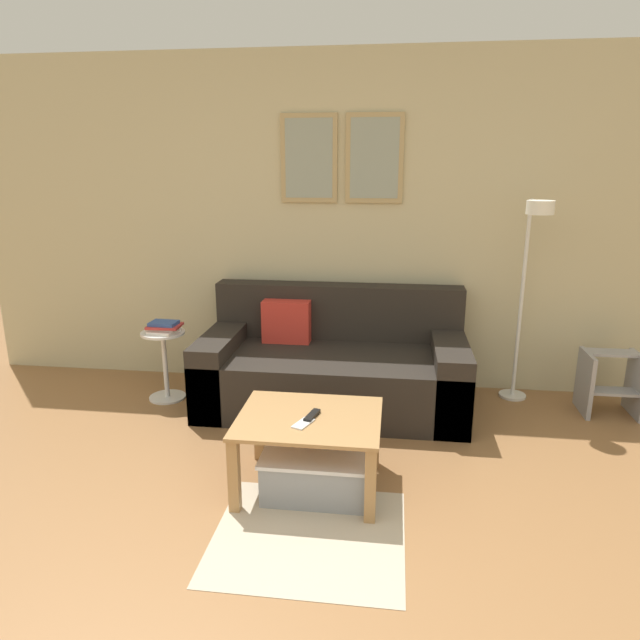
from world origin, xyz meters
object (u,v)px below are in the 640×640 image
Objects in this scene: side_table at (165,359)px; remote_control at (312,416)px; storage_bin at (319,471)px; book_stack at (164,327)px; couch at (333,367)px; coffee_table at (309,430)px; floor_lamp at (530,264)px; cell_phone at (303,423)px; step_stool at (610,382)px.

remote_control is at bearing -40.39° from side_table.
book_stack reaches higher than storage_bin.
couch is at bearing 92.64° from storage_bin.
couch reaches higher than coffee_table.
couch is 1.26× the size of floor_lamp.
storage_bin is at bearing 57.62° from cell_phone.
couch is at bearing 3.45° from side_table.
step_stool is (1.96, 1.25, -0.19)m from remote_control.
side_table is 0.25m from book_stack.
cell_phone is at bearing -144.60° from storage_bin.
cell_phone is (1.25, -1.18, 0.11)m from side_table.
storage_bin is (0.06, -1.20, -0.16)m from couch.
step_stool is at bearing 33.76° from storage_bin.
remote_control is at bearing -89.35° from couch.
couch is 1.18m from remote_control.
book_stack is (-1.25, -0.09, 0.28)m from couch.
cell_phone is at bearing -43.40° from book_stack.
storage_bin is 2.31m from step_stool.
step_stool is at bearing 3.10° from book_stack.
side_table is (-1.26, 1.08, -0.02)m from coffee_table.
book_stack is (-1.31, 1.11, 0.45)m from storage_bin.
floor_lamp reaches higher than book_stack.
side_table is 2.14× the size of book_stack.
cell_phone is 2.41m from step_stool.
remote_control reaches higher than cell_phone.
floor_lamp is 2.74m from side_table.
couch is at bearing -177.58° from step_stool.
couch is at bearing -174.49° from floor_lamp.
couch is 1.26m from cell_phone.
coffee_table is 3.11× the size of book_stack.
step_stool is at bearing 56.05° from cell_phone.
book_stack is 3.25m from step_stool.
side_table is at bearing 153.73° from remote_control.
side_table reaches higher than cell_phone.
coffee_table is 5.51× the size of cell_phone.
step_stool is at bearing 2.42° from couch.
remote_control is 0.34× the size of step_stool.
floor_lamp is 3.37× the size of step_stool.
side_table reaches higher than storage_bin.
side_table reaches higher than coffee_table.
coffee_table is 5.14× the size of remote_control.
couch is 3.15× the size of storage_bin.
step_stool is (3.23, 0.17, -0.33)m from book_stack.
coffee_table is 1.66m from book_stack.
book_stack is 1.67m from remote_control.
cell_phone is at bearing -99.83° from coffee_table.
side_table is 1.69m from remote_control.
side_table is at bearing 139.64° from storage_bin.
cell_phone is (-0.03, -0.09, -0.01)m from remote_control.
step_stool is at bearing 46.60° from remote_control.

